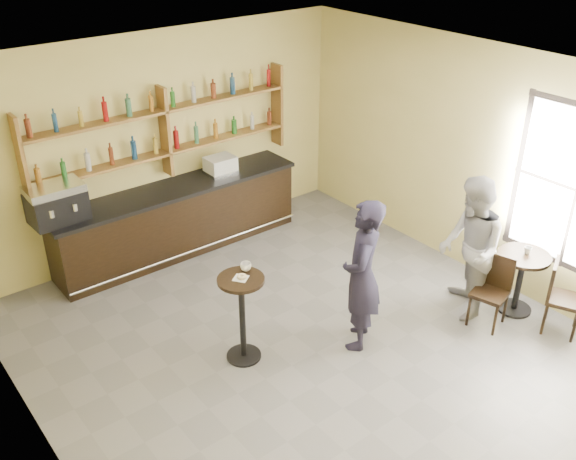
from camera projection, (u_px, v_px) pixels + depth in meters
floor at (316, 353)px, 7.61m from camera, size 7.00×7.00×0.00m
ceiling at (323, 87)px, 6.09m from camera, size 7.00×7.00×0.00m
wall_back at (162, 143)px, 9.27m from camera, size 7.00×0.00×7.00m
wall_left at (40, 345)px, 5.22m from camera, size 0.00×7.00×7.00m
wall_right at (492, 167)px, 8.48m from camera, size 0.00×7.00×7.00m
shelf_unit at (165, 132)px, 9.08m from camera, size 4.00×0.26×1.40m
liquor_bottles at (164, 120)px, 9.00m from camera, size 3.68×0.10×1.00m
bar_counter at (178, 219)px, 9.52m from camera, size 3.84×0.75×1.04m
espresso_machine at (56, 203)px, 8.23m from camera, size 0.72×0.49×0.50m
pastry_case at (220, 165)px, 9.64m from camera, size 0.49×0.42×0.26m
pedestal_table at (242, 319)px, 7.29m from camera, size 0.59×0.59×1.09m
napkin at (241, 278)px, 7.03m from camera, size 0.21×0.21×0.00m
donut at (242, 277)px, 7.02m from camera, size 0.14×0.14×0.04m
cup_pedestal at (246, 267)px, 7.15m from camera, size 0.15×0.15×0.10m
man_main at (362, 275)px, 7.36m from camera, size 0.82×0.79×1.88m
cafe_table at (519, 283)px, 8.18m from camera, size 0.77×0.77×0.83m
cup_cafe at (528, 250)px, 7.99m from camera, size 0.13×0.13×0.09m
chair_west at (490, 293)px, 7.90m from camera, size 0.49×0.49×0.92m
chair_south at (565, 299)px, 7.77m from camera, size 0.54×0.54×0.94m
patron_second at (470, 249)px, 7.92m from camera, size 1.12×1.15×1.86m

